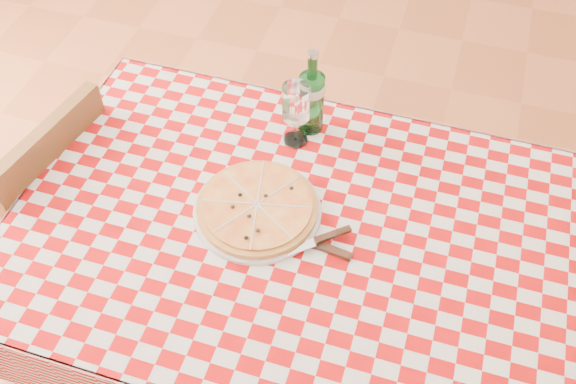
# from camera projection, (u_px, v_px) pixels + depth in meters

# --- Properties ---
(dining_table) EXTENTS (1.20, 0.80, 0.75)m
(dining_table) POSITION_uv_depth(u_px,v_px,m) (289.00, 253.00, 1.56)
(dining_table) COLOR brown
(dining_table) RESTS_ON ground
(tablecloth) EXTENTS (1.30, 0.90, 0.01)m
(tablecloth) POSITION_uv_depth(u_px,v_px,m) (289.00, 230.00, 1.49)
(tablecloth) COLOR #A1090B
(tablecloth) RESTS_ON dining_table
(chair_far) EXTENTS (0.45, 0.45, 0.85)m
(chair_far) POSITION_uv_depth(u_px,v_px,m) (54.00, 206.00, 1.87)
(chair_far) COLOR brown
(chair_far) RESTS_ON ground
(pizza_plate) EXTENTS (0.36, 0.36, 0.04)m
(pizza_plate) POSITION_uv_depth(u_px,v_px,m) (257.00, 207.00, 1.50)
(pizza_plate) COLOR #CC8644
(pizza_plate) RESTS_ON tablecloth
(water_bottle) EXTENTS (0.08, 0.08, 0.25)m
(water_bottle) POSITION_uv_depth(u_px,v_px,m) (312.00, 92.00, 1.60)
(water_bottle) COLOR #1A6B27
(water_bottle) RESTS_ON tablecloth
(wine_glass) EXTENTS (0.07, 0.07, 0.18)m
(wine_glass) POSITION_uv_depth(u_px,v_px,m) (296.00, 115.00, 1.60)
(wine_glass) COLOR silver
(wine_glass) RESTS_ON tablecloth
(cutlery) EXTENTS (0.28, 0.26, 0.02)m
(cutlery) POSITION_uv_depth(u_px,v_px,m) (315.00, 242.00, 1.45)
(cutlery) COLOR silver
(cutlery) RESTS_ON tablecloth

